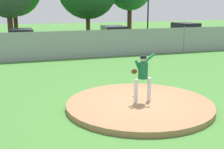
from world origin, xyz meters
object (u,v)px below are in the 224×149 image
(traffic_light_far, at_px, (149,4))
(parked_car_slate, at_px, (114,37))
(pitcher_youth, at_px, (143,74))
(baseball, at_px, (133,96))
(traffic_cone_orange, at_px, (55,42))
(parked_car_teal, at_px, (185,34))
(parked_car_burgundy, at_px, (22,40))

(traffic_light_far, bearing_deg, parked_car_slate, -138.30)
(pitcher_youth, bearing_deg, baseball, 97.31)
(baseball, relative_size, traffic_cone_orange, 0.13)
(baseball, height_order, traffic_light_far, traffic_light_far)
(parked_car_slate, bearing_deg, parked_car_teal, 0.50)
(pitcher_youth, bearing_deg, parked_car_teal, 53.59)
(parked_car_burgundy, distance_m, traffic_cone_orange, 3.99)
(parked_car_burgundy, bearing_deg, traffic_light_far, 20.08)
(pitcher_youth, height_order, traffic_cone_orange, pitcher_youth)
(parked_car_teal, bearing_deg, parked_car_burgundy, 179.70)
(pitcher_youth, relative_size, traffic_cone_orange, 3.02)
(parked_car_slate, relative_size, parked_car_teal, 1.00)
(parked_car_slate, relative_size, traffic_cone_orange, 7.90)
(traffic_cone_orange, bearing_deg, traffic_light_far, 10.48)
(traffic_light_far, bearing_deg, baseball, -116.65)
(pitcher_youth, xyz_separation_m, traffic_light_far, (9.10, 18.90, 2.22))
(pitcher_youth, distance_m, baseball, 1.13)
(traffic_cone_orange, xyz_separation_m, traffic_light_far, (9.56, 1.77, 3.13))
(baseball, height_order, traffic_cone_orange, traffic_cone_orange)
(pitcher_youth, xyz_separation_m, traffic_cone_orange, (-0.45, 17.13, -0.91))
(traffic_light_far, bearing_deg, parked_car_teal, -72.65)
(baseball, height_order, parked_car_slate, parked_car_slate)
(parked_car_burgundy, height_order, parked_car_teal, parked_car_teal)
(parked_car_burgundy, xyz_separation_m, traffic_light_far, (12.39, 4.53, 2.61))
(baseball, xyz_separation_m, parked_car_slate, (3.95, 13.63, 0.58))
(pitcher_youth, height_order, parked_car_slate, pitcher_youth)
(pitcher_youth, bearing_deg, traffic_cone_orange, 91.51)
(parked_car_burgundy, height_order, traffic_light_far, traffic_light_far)
(baseball, height_order, parked_car_burgundy, parked_car_burgundy)
(baseball, relative_size, parked_car_slate, 0.02)
(parked_car_burgundy, relative_size, traffic_light_far, 0.91)
(baseball, distance_m, traffic_cone_orange, 16.53)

